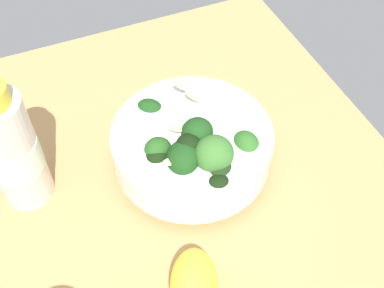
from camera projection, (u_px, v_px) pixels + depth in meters
The scene contains 4 objects.
ground_plane at pixel (152, 193), 60.60cm from camera, with size 60.35×60.35×4.53cm, color tan.
bowl_of_broccoli at pixel (193, 146), 57.18cm from camera, with size 18.81×18.81×9.38cm.
lemon_wedge at pixel (194, 284), 48.41cm from camera, with size 7.66×4.75×4.40cm, color yellow.
bottle_tall at pixel (12, 150), 52.13cm from camera, with size 5.92×5.92×16.83cm.
Camera 1 is at (-32.95, 8.61, 48.48)cm, focal length 45.70 mm.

